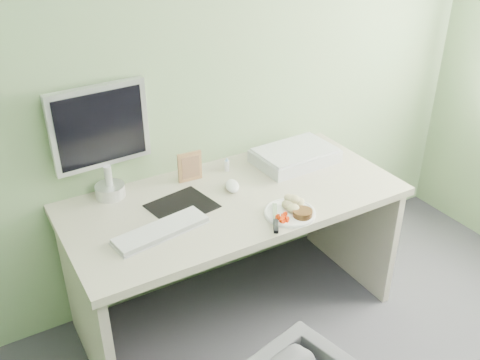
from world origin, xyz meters
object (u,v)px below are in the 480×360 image
scanner (295,156)px  monitor (102,136)px  desk (235,228)px  plate (290,213)px

scanner → monitor: 1.01m
desk → plate: bearing=-61.9°
desk → monitor: size_ratio=2.97×
plate → desk: bearing=118.1°
desk → scanner: scanner is taller
monitor → plate: bearing=-45.4°
plate → monitor: size_ratio=0.43×
desk → monitor: monitor is taller
desk → scanner: (0.45, 0.15, 0.22)m
desk → scanner: size_ratio=3.82×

